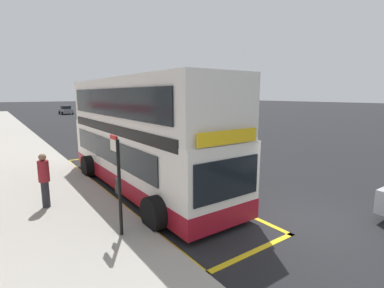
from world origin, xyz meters
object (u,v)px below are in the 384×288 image
Objects in this scene: parked_car_grey_distant at (66,110)px; parked_car_black_ahead at (99,117)px; double_decker_bus at (142,138)px; bus_stop_sign at (118,177)px; pedestrian_waiting_near_sign at (44,178)px; parked_car_teal_kerbside at (117,125)px.

parked_car_black_ahead is at bearing -90.30° from parked_car_grey_distant.
bus_stop_sign is (-2.37, -3.53, -0.37)m from double_decker_bus.
parked_car_black_ahead is 2.35× the size of pedestrian_waiting_near_sign.
parked_car_black_ahead and parked_car_teal_kerbside have the same top height.
parked_car_teal_kerbside is at bearing 72.20° from double_decker_bus.
double_decker_bus is 5.71× the size of pedestrian_waiting_near_sign.
parked_car_grey_distant is (9.58, 51.85, -0.89)m from bus_stop_sign.
pedestrian_waiting_near_sign reaches higher than parked_car_grey_distant.
parked_car_grey_distant is at bearing 79.53° from bus_stop_sign.
double_decker_bus reaches higher than parked_car_black_ahead.
double_decker_bus is 29.46m from parked_car_black_ahead.
parked_car_black_ahead is at bearing -98.47° from parked_car_teal_kerbside.
bus_stop_sign reaches higher than parked_car_grey_distant.
parked_car_teal_kerbside is 1.00× the size of parked_car_grey_distant.
parked_car_teal_kerbside is at bearing 62.25° from pedestrian_waiting_near_sign.
parked_car_black_ahead is (7.29, 28.52, -1.26)m from double_decker_bus.
parked_car_black_ahead is at bearing 73.23° from bus_stop_sign.
parked_car_teal_kerbside is at bearing -93.79° from parked_car_grey_distant.
bus_stop_sign is at bearing -67.65° from pedestrian_waiting_near_sign.
bus_stop_sign is 3.45m from pedestrian_waiting_near_sign.
parked_car_black_ahead is 19.79m from parked_car_grey_distant.
double_decker_bus is 17.76m from parked_car_teal_kerbside.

